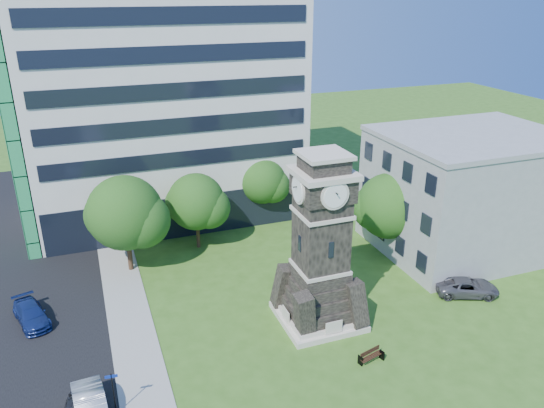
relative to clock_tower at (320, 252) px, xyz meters
name	(u,v)px	position (x,y,z in m)	size (l,w,h in m)	color
ground	(289,344)	(-3.00, -2.00, -5.28)	(160.00, 160.00, 0.00)	#345C1A
sidewalk	(132,331)	(-12.50, 3.00, -5.25)	(3.00, 70.00, 0.06)	gray
clock_tower	(320,252)	(0.00, 0.00, 0.00)	(5.40, 5.40, 12.22)	beige
office_tall	(159,71)	(-6.20, 23.84, 8.94)	(26.20, 15.11, 28.60)	silver
office_low	(468,192)	(16.97, 6.00, -0.07)	(15.20, 12.20, 10.40)	#989B9E
car_street_north	(31,314)	(-18.92, 6.57, -4.64)	(1.78, 4.39, 1.27)	navy
car_east_lot	(467,287)	(11.95, -1.01, -4.63)	(2.17, 4.70, 1.31)	#4B4B50
park_bench	(371,356)	(1.15, -5.33, -4.84)	(1.63, 0.43, 0.84)	black
street_sign	(113,389)	(-14.19, -4.41, -3.55)	(0.66, 0.07, 2.77)	black
tree_nw	(126,215)	(-11.48, 11.78, -0.36)	(6.63, 6.03, 8.14)	#332114
tree_nc	(197,203)	(-5.31, 13.89, -1.06)	(5.50, 5.00, 6.90)	#332114
tree_ne	(263,182)	(1.88, 17.01, -1.05)	(4.96, 4.51, 6.66)	#332114
tree_east	(390,208)	(9.83, 6.94, -0.92)	(6.20, 5.63, 7.36)	#332114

